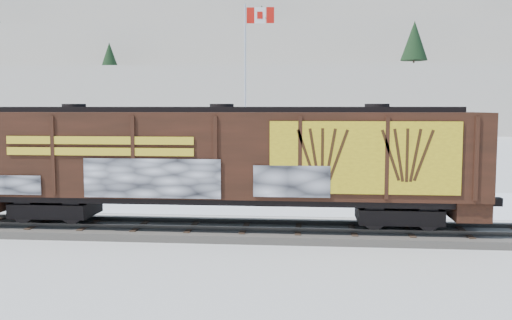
# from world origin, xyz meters

# --- Properties ---
(ground) EXTENTS (500.00, 500.00, 0.00)m
(ground) POSITION_xyz_m (0.00, 0.00, 0.00)
(ground) COLOR white
(ground) RESTS_ON ground
(rail_track) EXTENTS (50.00, 3.40, 0.43)m
(rail_track) POSITION_xyz_m (0.00, 0.00, 0.15)
(rail_track) COLOR #59544C
(rail_track) RESTS_ON ground
(parking_strip) EXTENTS (40.00, 8.00, 0.03)m
(parking_strip) POSITION_xyz_m (0.00, 7.50, 0.01)
(parking_strip) COLOR white
(parking_strip) RESTS_ON ground
(hillside) EXTENTS (360.00, 110.00, 93.00)m
(hillside) POSITION_xyz_m (-0.05, 139.79, 14.37)
(hillside) COLOR white
(hillside) RESTS_ON ground
(hopper_railcar) EXTENTS (19.02, 3.06, 4.38)m
(hopper_railcar) POSITION_xyz_m (-0.88, -0.01, 2.88)
(hopper_railcar) COLOR black
(hopper_railcar) RESTS_ON rail_track
(flagpole) EXTENTS (2.30, 0.90, 11.28)m
(flagpole) POSITION_xyz_m (-1.61, 15.38, 4.15)
(flagpole) COLOR silver
(flagpole) RESTS_ON ground
(car_silver) EXTENTS (4.45, 2.61, 1.42)m
(car_silver) POSITION_xyz_m (-8.64, 7.88, 0.74)
(car_silver) COLOR silver
(car_silver) RESTS_ON parking_strip
(car_white) EXTENTS (4.33, 1.76, 1.40)m
(car_white) POSITION_xyz_m (1.95, 6.63, 0.73)
(car_white) COLOR silver
(car_white) RESTS_ON parking_strip
(car_dark) EXTENTS (5.32, 2.18, 1.54)m
(car_dark) POSITION_xyz_m (1.72, 7.98, 0.80)
(car_dark) COLOR black
(car_dark) RESTS_ON parking_strip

